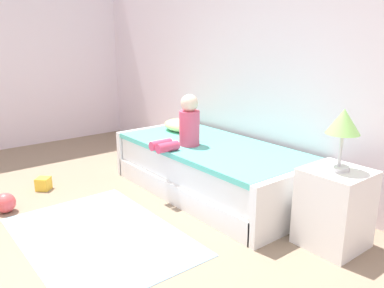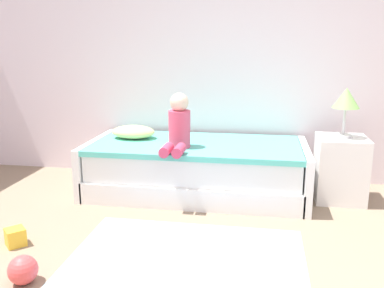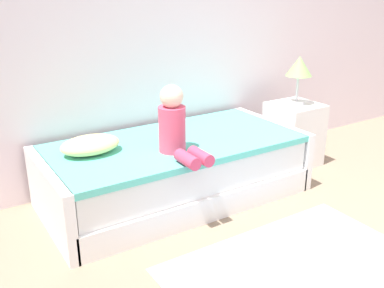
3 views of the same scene
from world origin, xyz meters
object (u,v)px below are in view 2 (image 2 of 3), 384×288
Objects in this scene: pillow at (133,132)px; toy_ball at (23,270)px; nightstand at (340,169)px; bed at (196,168)px; toy_block at (15,237)px; child_figure at (178,126)px; table_lamp at (346,101)px.

toy_ball is at bearing -93.92° from pillow.
nightstand is 2.03m from pillow.
toy_block is (-1.12, -1.32, -0.18)m from bed.
child_figure is 1.61m from toy_block.
nightstand is at bearing 10.05° from child_figure.
toy_block is at bearing -130.29° from bed.
pillow reaches higher than toy_ball.
table_lamp is 2.92m from toy_ball.
table_lamp reaches higher than bed.
nightstand is 0.64m from table_lamp.
toy_block is (-0.33, 0.44, -0.03)m from toy_ball.
nightstand is 1.18× the size of child_figure.
nightstand reaches higher than toy_block.
child_figure is (-1.48, -0.26, -0.23)m from table_lamp.
bed is at bearing -8.60° from pillow.
child_figure is at bearing 47.79° from toy_block.
toy_ball is 1.40× the size of toy_block.
child_figure is 1.78m from toy_ball.
child_figure is at bearing -169.95° from table_lamp.
child_figure reaches higher than pillow.
toy_ball is (-0.13, -1.87, -0.47)m from pillow.
toy_block is at bearing -132.21° from child_figure.
child_figure is 3.95× the size of toy_block.
toy_ball is at bearing -53.30° from toy_block.
child_figure is (-1.48, -0.26, 0.40)m from nightstand.
toy_ball is at bearing -114.07° from bed.
bed is at bearing -178.58° from nightstand.
nightstand is at bearing 40.08° from toy_ball.
child_figure is 2.82× the size of toy_ball.
table_lamp is 2.95m from toy_block.
pillow is at bearing 178.11° from table_lamp.
nightstand is 2.80m from toy_ball.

